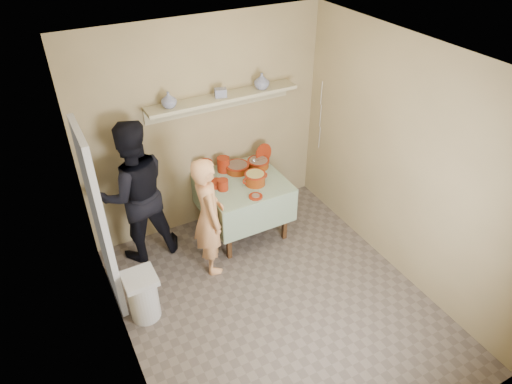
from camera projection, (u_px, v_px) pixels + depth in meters
ground at (277, 304)px, 4.86m from camera, size 3.50×3.50×0.00m
tile_panel at (100, 222)px, 4.41m from camera, size 0.06×0.70×2.00m
plate_stack_a at (206, 169)px, 5.46m from camera, size 0.16×0.16×0.22m
plate_stack_b at (223, 164)px, 5.58m from camera, size 0.15×0.15×0.19m
bowl_stack at (223, 185)px, 5.26m from camera, size 0.13×0.13×0.13m
empty_bowl at (216, 184)px, 5.35m from camera, size 0.18×0.18×0.05m
propped_lid at (264, 153)px, 5.75m from camera, size 0.26×0.11×0.25m
vase_right at (262, 81)px, 5.25m from camera, size 0.23×0.23×0.19m
vase_left at (169, 100)px, 4.83m from camera, size 0.22×0.22×0.17m
ceramic_box at (221, 93)px, 5.08m from camera, size 0.15×0.13×0.09m
person_cook at (209, 216)px, 4.95m from camera, size 0.41×0.57×1.44m
person_helper at (135, 193)px, 5.06m from camera, size 0.84×0.66×1.73m
room_shell at (282, 178)px, 3.94m from camera, size 3.04×3.54×2.62m
serving_table at (243, 189)px, 5.52m from camera, size 0.97×0.97×0.76m
cazuela_meat_a at (237, 167)px, 5.59m from camera, size 0.30×0.30×0.10m
cazuela_meat_b at (258, 163)px, 5.68m from camera, size 0.28×0.28×0.10m
ladle at (254, 161)px, 5.62m from camera, size 0.08×0.26×0.19m
cazuela_rice at (255, 178)px, 5.34m from camera, size 0.33×0.25×0.14m
front_plate at (256, 196)px, 5.16m from camera, size 0.16×0.16×0.03m
wall_shelf at (223, 99)px, 5.18m from camera, size 1.80×0.25×0.21m
trash_bin at (143, 296)px, 4.58m from camera, size 0.32×0.32×0.56m
electrical_cord at (320, 116)px, 5.79m from camera, size 0.01×0.05×0.90m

